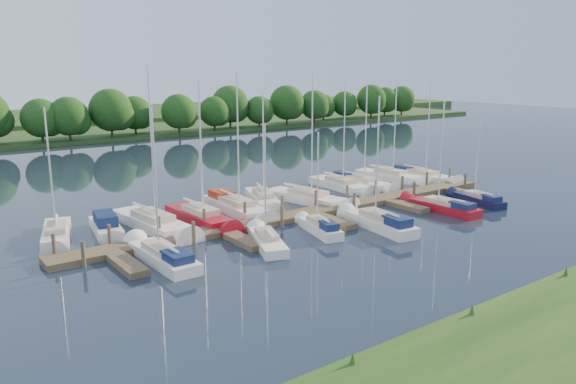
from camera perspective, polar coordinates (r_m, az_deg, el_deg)
ground at (r=38.97m, az=9.50°, el=-4.86°), size 260.00×260.00×0.00m
dock at (r=44.09m, az=2.73°, el=-2.34°), size 40.00×6.00×0.40m
mooring_pilings at (r=44.84m, az=1.83°, el=-1.55°), size 38.24×2.84×2.00m
far_shore at (r=104.90m, az=-21.26°, el=5.67°), size 180.00×30.00×0.60m
distant_hill at (r=129.07m, az=-24.23°, el=6.77°), size 220.00×40.00×1.40m
treeline at (r=91.40m, az=-21.20°, el=7.11°), size 146.81×10.33×8.30m
sailboat_n_0 at (r=41.73m, az=-22.46°, el=-4.10°), size 3.41×7.38×9.40m
motorboat at (r=42.03m, az=-17.96°, el=-3.50°), size 2.53×6.04×1.74m
sailboat_n_2 at (r=42.13m, az=-13.43°, el=-3.29°), size 3.11×9.68×12.22m
sailboat_n_3 at (r=43.07m, az=-8.80°, el=-2.73°), size 2.32×8.58×11.05m
sailboat_n_4 at (r=45.72m, az=-5.26°, el=-1.66°), size 2.40×9.13×11.65m
sailboat_n_5 at (r=48.48m, az=-2.54°, el=-0.85°), size 3.98×7.59×9.87m
sailboat_n_6 at (r=48.77m, az=2.18°, el=-0.77°), size 3.74×9.09×11.42m
sailboat_n_7 at (r=54.33m, az=5.45°, el=0.59°), size 2.20×8.38×10.67m
sailboat_n_8 at (r=56.06m, az=7.47°, el=0.95°), size 2.33×8.23×10.32m
sailboat_n_9 at (r=59.43m, az=10.40°, el=1.49°), size 3.28×8.27×10.46m
sailboat_n_10 at (r=60.54m, az=13.51°, el=1.58°), size 2.35×8.34×10.49m
sailboat_s_0 at (r=35.14m, az=-12.68°, el=-6.43°), size 1.96×7.73×9.89m
sailboat_s_1 at (r=37.36m, az=-2.19°, el=-5.03°), size 3.44×6.47×8.40m
sailboat_s_2 at (r=40.11m, az=3.20°, el=-3.70°), size 2.46×5.74×7.54m
sailboat_s_3 at (r=41.58m, az=9.22°, el=-3.22°), size 2.63×7.76×10.04m
sailboat_s_4 at (r=47.63m, az=15.37°, el=-1.51°), size 1.82×7.25×9.32m
sailboat_s_5 at (r=51.18m, az=18.68°, el=-0.76°), size 2.40×6.07×7.78m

